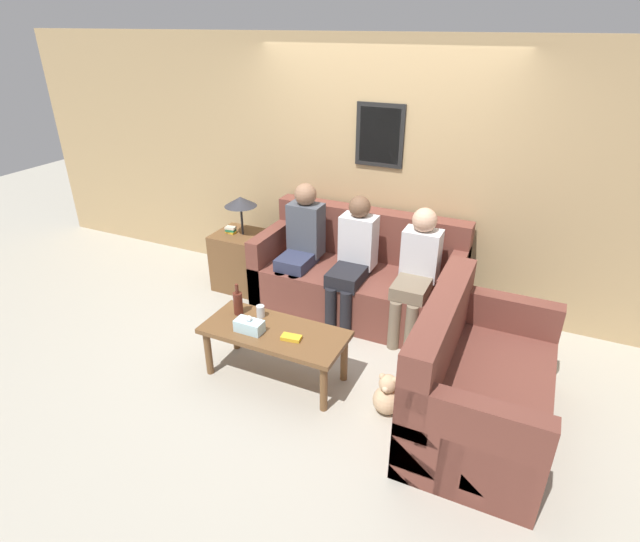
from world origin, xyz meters
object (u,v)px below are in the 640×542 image
at_px(drinking_glass, 261,311).
at_px(coffee_table, 275,337).
at_px(couch_side, 475,387).
at_px(person_right, 417,269).
at_px(person_middle, 353,256).
at_px(teddy_bear, 387,396).
at_px(wine_bottle, 238,303).
at_px(person_left, 301,242).
at_px(couch_main, 359,279).

bearing_deg(drinking_glass, coffee_table, -32.61).
distance_m(couch_side, person_right, 1.30).
xyz_separation_m(person_middle, teddy_bear, (0.75, -1.15, -0.53)).
height_order(couch_side, coffee_table, couch_side).
height_order(wine_bottle, person_right, person_right).
distance_m(person_left, teddy_bear, 1.88).
distance_m(wine_bottle, person_middle, 1.22).
bearing_deg(teddy_bear, person_middle, 123.12).
bearing_deg(couch_side, person_right, 35.72).
height_order(couch_main, person_left, person_left).
bearing_deg(person_left, couch_main, 12.75).
height_order(drinking_glass, teddy_bear, drinking_glass).
bearing_deg(couch_side, person_left, 61.20).
xyz_separation_m(couch_main, couch_side, (1.35, -1.19, 0.00)).
bearing_deg(couch_side, coffee_table, 94.51).
distance_m(drinking_glass, person_left, 1.08).
height_order(person_left, person_middle, person_left).
bearing_deg(couch_main, person_left, -167.25).
height_order(wine_bottle, person_left, person_left).
relative_size(couch_main, couch_side, 1.37).
distance_m(coffee_table, teddy_bear, 1.01).
bearing_deg(coffee_table, drinking_glass, 147.39).
relative_size(coffee_table, drinking_glass, 11.50).
distance_m(person_left, person_middle, 0.58).
xyz_separation_m(drinking_glass, teddy_bear, (1.18, -0.15, -0.36)).
relative_size(person_middle, person_right, 1.02).
relative_size(couch_main, coffee_table, 1.70).
height_order(coffee_table, person_middle, person_middle).
distance_m(couch_side, person_middle, 1.72).
xyz_separation_m(couch_main, person_middle, (-0.00, -0.18, 0.33)).
relative_size(drinking_glass, teddy_bear, 0.30).
relative_size(coffee_table, wine_bottle, 4.20).
distance_m(person_right, teddy_bear, 1.28).
bearing_deg(teddy_bear, wine_bottle, 175.29).
height_order(drinking_glass, person_middle, person_middle).
distance_m(couch_main, person_left, 0.70).
height_order(person_middle, teddy_bear, person_middle).
distance_m(drinking_glass, person_middle, 1.10).
xyz_separation_m(person_left, person_middle, (0.58, -0.05, -0.03)).
height_order(coffee_table, drinking_glass, drinking_glass).
height_order(couch_main, person_middle, person_middle).
relative_size(couch_main, drinking_glass, 19.61).
relative_size(wine_bottle, person_left, 0.22).
height_order(couch_main, wine_bottle, couch_main).
bearing_deg(person_middle, person_left, 175.12).
relative_size(drinking_glass, person_middle, 0.08).
bearing_deg(teddy_bear, couch_main, 119.38).
bearing_deg(couch_main, drinking_glass, -109.94).
distance_m(person_middle, teddy_bear, 1.47).
bearing_deg(person_left, wine_bottle, -92.44).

